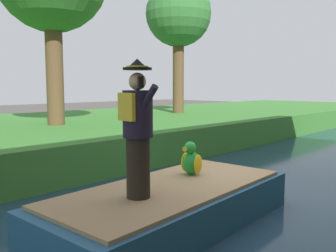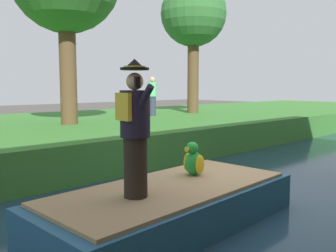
# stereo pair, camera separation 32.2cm
# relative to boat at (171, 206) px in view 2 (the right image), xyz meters

# --- Properties ---
(ground_plane) EXTENTS (80.00, 80.00, 0.00)m
(ground_plane) POSITION_rel_boat_xyz_m (0.00, 1.46, -0.40)
(ground_plane) COLOR #4C4742
(canal_water) EXTENTS (5.78, 48.00, 0.10)m
(canal_water) POSITION_rel_boat_xyz_m (0.00, 1.46, -0.35)
(canal_water) COLOR #1E384C
(canal_water) RESTS_ON ground
(grass_bank_near) EXTENTS (9.76, 48.00, 0.99)m
(grass_bank_near) POSITION_rel_boat_xyz_m (-7.77, 1.46, 0.10)
(grass_bank_near) COLOR #38752D
(grass_bank_near) RESTS_ON ground
(boat) EXTENTS (2.03, 4.29, 0.61)m
(boat) POSITION_rel_boat_xyz_m (0.00, 0.00, 0.00)
(boat) COLOR #23517A
(boat) RESTS_ON canal_water
(person_pirate) EXTENTS (0.61, 0.42, 1.85)m
(person_pirate) POSITION_rel_boat_xyz_m (0.08, -0.73, 1.23)
(person_pirate) COLOR black
(person_pirate) RESTS_ON boat
(parrot_plush) EXTENTS (0.36, 0.35, 0.57)m
(parrot_plush) POSITION_rel_boat_xyz_m (-0.23, 0.74, 0.55)
(parrot_plush) COLOR green
(parrot_plush) RESTS_ON boat
(tree_broad) EXTENTS (2.94, 2.94, 5.93)m
(tree_broad) POSITION_rel_boat_xyz_m (-7.58, 8.54, 4.96)
(tree_broad) COLOR brown
(tree_broad) RESTS_ON grass_bank_near
(person_bystander) EXTENTS (0.34, 0.34, 1.60)m
(person_bystander) POSITION_rel_boat_xyz_m (-7.54, 6.08, 1.40)
(person_bystander) COLOR #33384C
(person_bystander) RESTS_ON grass_bank_near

